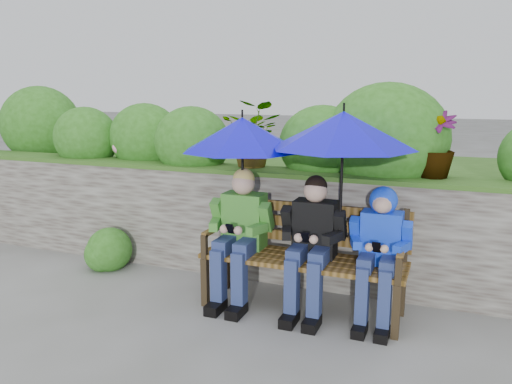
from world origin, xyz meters
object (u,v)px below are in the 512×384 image
at_px(boy_right, 380,244).
at_px(umbrella_right, 343,130).
at_px(boy_left, 240,230).
at_px(boy_middle, 312,239).
at_px(umbrella_left, 242,134).
at_px(park_bench, 305,250).

bearing_deg(boy_right, umbrella_right, 177.87).
bearing_deg(boy_left, boy_right, 0.99).
distance_m(boy_left, umbrella_right, 1.18).
relative_size(boy_middle, umbrella_right, 1.01).
relative_size(boy_left, boy_right, 1.07).
xyz_separation_m(boy_left, umbrella_left, (0.00, 0.06, 0.78)).
distance_m(boy_middle, umbrella_left, 1.00).
bearing_deg(boy_left, umbrella_right, 2.16).
bearing_deg(umbrella_right, boy_right, -2.13).
distance_m(boy_left, boy_middle, 0.61).
bearing_deg(boy_right, boy_left, -179.01).
bearing_deg(umbrella_right, boy_left, -177.84).
bearing_deg(boy_left, boy_middle, 0.18).
height_order(boy_left, umbrella_right, umbrella_right).
distance_m(park_bench, umbrella_left, 1.06).
bearing_deg(umbrella_left, boy_right, -2.11).
xyz_separation_m(boy_middle, umbrella_right, (0.21, 0.03, 0.85)).
xyz_separation_m(park_bench, boy_middle, (0.08, -0.07, 0.12)).
relative_size(boy_left, boy_middle, 1.02).
height_order(park_bench, umbrella_left, umbrella_left).
distance_m(boy_left, umbrella_left, 0.78).
bearing_deg(boy_right, boy_middle, -178.05).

